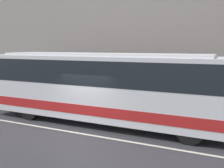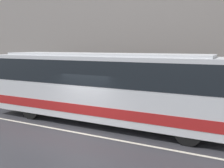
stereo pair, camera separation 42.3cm
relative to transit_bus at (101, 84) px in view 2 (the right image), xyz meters
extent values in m
plane|color=#333338|center=(-0.14, -1.80, -1.93)|extent=(60.00, 60.00, 0.00)
cube|color=gray|center=(-0.14, 3.63, -1.86)|extent=(60.00, 2.85, 0.14)
cube|color=gray|center=(-0.14, 5.20, 4.01)|extent=(60.00, 0.30, 11.87)
cube|color=#2D2B28|center=(-0.14, 5.04, -0.53)|extent=(60.00, 0.06, 2.80)
cube|color=beige|center=(-0.14, -1.80, -1.92)|extent=(54.00, 0.14, 0.01)
cube|color=silver|center=(-0.01, 0.00, -0.10)|extent=(11.98, 2.47, 2.95)
cube|color=#B21E1E|center=(-0.01, 0.00, -1.03)|extent=(11.92, 2.49, 0.45)
cube|color=black|center=(-0.01, 0.00, 0.63)|extent=(11.62, 2.49, 1.12)
cube|color=silver|center=(-0.01, 0.00, 1.44)|extent=(10.18, 2.10, 0.12)
cylinder|color=black|center=(4.38, -1.07, -1.41)|extent=(1.04, 0.28, 1.04)
cylinder|color=black|center=(4.38, 1.07, -1.41)|extent=(1.04, 0.28, 1.04)
cylinder|color=black|center=(-3.60, -1.07, -1.41)|extent=(1.04, 0.28, 1.04)
cylinder|color=black|center=(-3.60, 1.07, -1.41)|extent=(1.04, 0.28, 1.04)
cylinder|color=black|center=(-7.96, 0.80, -1.59)|extent=(0.67, 0.20, 0.67)
cylinder|color=#1E5933|center=(-1.11, 4.28, -1.13)|extent=(0.36, 0.36, 1.31)
sphere|color=tan|center=(-1.11, 4.28, -0.35)|extent=(0.24, 0.24, 0.24)
camera|label=1|loc=(5.48, -10.68, 1.82)|focal=40.00mm
camera|label=2|loc=(5.86, -10.49, 1.82)|focal=40.00mm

